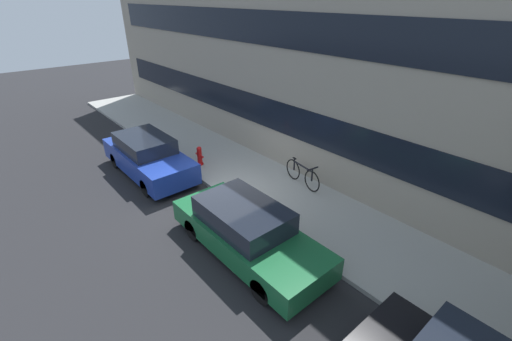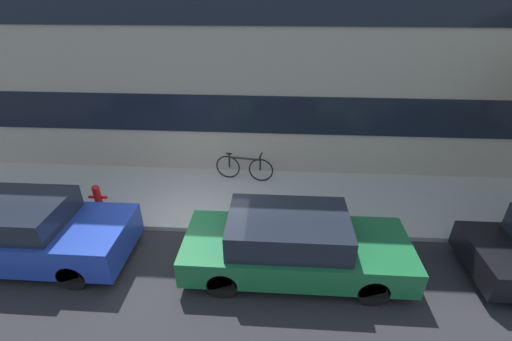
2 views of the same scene
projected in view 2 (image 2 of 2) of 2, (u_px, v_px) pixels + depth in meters
The scene contains 7 objects.
ground_plane at pixel (193, 232), 8.15m from camera, with size 56.00×56.00×0.00m, color #232326.
sidewalk_strip at pixel (205, 196), 9.41m from camera, with size 28.00×2.95×0.12m.
rowhouse_facade at pixel (208, 19), 9.01m from camera, with size 28.00×1.02×8.77m.
parked_car_blue at pixel (23, 231), 7.08m from camera, with size 4.30×1.68×1.41m.
parked_car_green at pixel (294, 244), 6.78m from camera, with size 4.45×1.70×1.33m.
fire_hydrant at pixel (98, 197), 8.60m from camera, with size 0.47×0.26×0.72m.
bicycle at pixel (244, 167), 9.93m from camera, with size 1.69×0.44×0.82m.
Camera 2 is at (1.90, -6.33, 5.21)m, focal length 24.00 mm.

